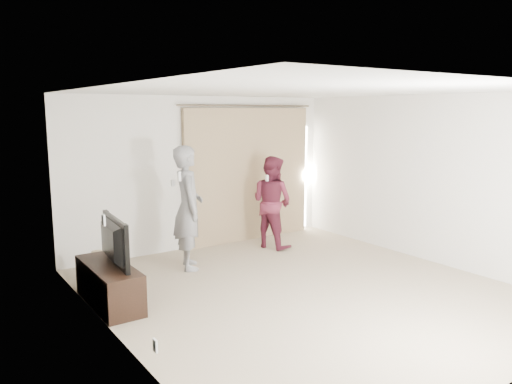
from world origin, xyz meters
TOP-DOWN VIEW (x-y plane):
  - floor at (0.00, 0.00)m, footprint 5.50×5.50m
  - wall_back at (0.00, 2.75)m, footprint 5.00×0.04m
  - wall_left at (-2.50, -0.00)m, footprint 0.04×5.50m
  - ceiling at (0.00, 0.00)m, footprint 5.00×5.50m
  - curtain at (0.91, 2.68)m, footprint 2.80×0.11m
  - tv_console at (-2.27, 1.02)m, footprint 0.45×1.30m
  - tv at (-2.27, 1.02)m, footprint 0.22×1.03m
  - scratching_post at (-2.10, 2.00)m, footprint 0.31×0.31m
  - person_man at (-0.80, 1.76)m, footprint 0.64×0.78m
  - person_woman at (0.93, 2.00)m, footprint 0.80×0.91m

SIDE VIEW (x-z plane):
  - floor at x=0.00m, z-range 0.00..0.00m
  - scratching_post at x=-2.10m, z-range -0.04..0.37m
  - tv_console at x=-2.27m, z-range 0.00..0.50m
  - tv at x=-2.27m, z-range 0.50..1.09m
  - person_woman at x=0.93m, z-range 0.00..1.59m
  - person_man at x=-0.80m, z-range 0.00..1.85m
  - curtain at x=0.91m, z-range -0.02..2.43m
  - wall_left at x=-2.50m, z-range 0.00..2.60m
  - wall_back at x=0.00m, z-range 0.00..2.60m
  - ceiling at x=0.00m, z-range 2.60..2.60m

